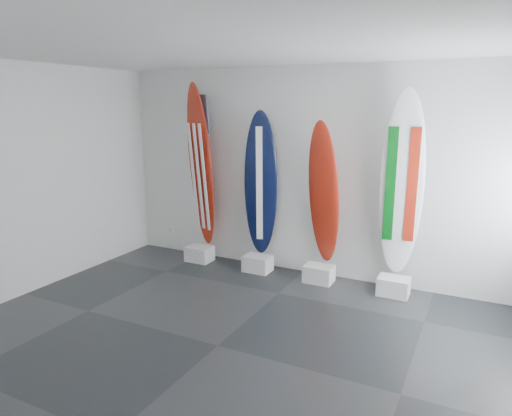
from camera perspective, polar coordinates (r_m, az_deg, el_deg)
The scene contains 13 objects.
floor at distance 5.05m, azimuth -4.71°, elevation -16.52°, with size 6.00×6.00×0.00m, color black.
ceiling at distance 4.46m, azimuth -5.44°, elevation 19.56°, with size 6.00×6.00×0.00m, color white.
wall_back at distance 6.74m, azimuth 6.22°, elevation 4.34°, with size 6.00×6.00×0.00m, color white.
wall_left at distance 6.59m, azimuth -27.84°, elevation 2.78°, with size 5.00×5.00×0.00m, color white.
display_block_usa at distance 7.53m, azimuth -6.97°, elevation -5.60°, with size 0.40×0.30×0.24m, color white.
surfboard_usa at distance 7.30m, azimuth -6.82°, elevation 5.09°, with size 0.58×0.08×2.56m, color #9E2010.
display_block_navy at distance 7.03m, azimuth 0.20°, elevation -6.84°, with size 0.40×0.30×0.24m, color white.
surfboard_navy at distance 6.82m, azimuth 0.59°, elevation 2.93°, with size 0.49×0.08×2.15m, color black.
display_block_swiss at distance 6.68m, azimuth 7.74°, elevation -8.02°, with size 0.40×0.30×0.24m, color white.
surfboard_swiss at distance 6.47m, azimuth 8.33°, elevation 1.71°, with size 0.46×0.08×2.05m, color #9E2010.
display_block_italy at distance 6.44m, azimuth 16.56°, elevation -9.22°, with size 0.40×0.30×0.24m, color white.
surfboard_italy at distance 6.19m, azimuth 17.50°, elevation 2.68°, with size 0.55×0.08×2.44m, color white.
wall_outlet at distance 8.14m, azimuth -10.40°, elevation -2.65°, with size 0.09×0.02×0.13m, color silver.
Camera 1 is at (2.34, -3.75, 2.45)m, focal length 32.51 mm.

